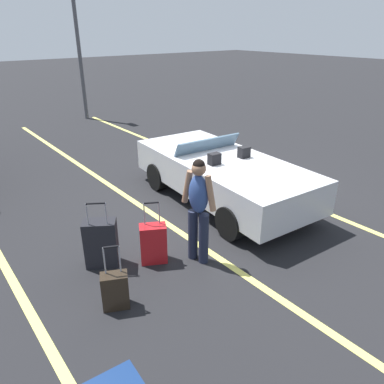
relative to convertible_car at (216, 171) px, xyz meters
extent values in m
plane|color=black|center=(-0.21, 0.02, -0.59)|extent=(80.00, 80.00, 0.00)
cube|color=#EAE066|center=(-0.21, -1.22, -0.59)|extent=(18.00, 0.12, 0.01)
cube|color=#EAE066|center=(-0.21, 1.48, -0.59)|extent=(18.00, 0.12, 0.01)
cube|color=#EAE066|center=(-0.21, 4.18, -0.59)|extent=(18.00, 0.12, 0.01)
cube|color=silver|center=(-0.21, 0.02, 0.03)|extent=(4.22, 2.07, 0.64)
cube|color=silver|center=(1.22, -0.09, -0.08)|extent=(1.44, 1.77, 0.38)
cube|color=slate|center=(0.30, -0.02, 0.50)|extent=(0.30, 1.56, 0.31)
cube|color=black|center=(-0.38, 0.40, 0.46)|extent=(0.18, 0.23, 0.22)
cube|color=black|center=(-0.44, -0.34, 0.46)|extent=(0.18, 0.23, 0.22)
cylinder|color=black|center=(1.12, 0.73, -0.29)|extent=(0.62, 0.27, 0.60)
cylinder|color=black|center=(1.00, -0.89, -0.29)|extent=(0.62, 0.27, 0.60)
cylinder|color=black|center=(-1.41, 0.92, -0.29)|extent=(0.62, 0.27, 0.60)
cylinder|color=black|center=(-1.54, -0.69, -0.29)|extent=(0.62, 0.27, 0.60)
cube|color=black|center=(-0.76, 2.97, -0.22)|extent=(0.50, 0.55, 0.74)
cube|color=black|center=(-0.63, 2.89, -0.27)|extent=(0.23, 0.33, 0.41)
cylinder|color=gray|center=(-0.75, 3.12, 0.32)|extent=(0.03, 0.03, 0.33)
cylinder|color=gray|center=(-0.89, 2.90, 0.32)|extent=(0.03, 0.03, 0.33)
cylinder|color=black|center=(-0.82, 3.01, 0.48)|extent=(0.17, 0.24, 0.03)
sphere|color=black|center=(-0.75, 3.17, -0.57)|extent=(0.04, 0.04, 0.04)
sphere|color=black|center=(-0.94, 2.88, -0.57)|extent=(0.04, 0.04, 0.04)
cube|color=red|center=(-1.17, 2.31, -0.28)|extent=(0.40, 0.47, 0.62)
cylinder|color=gray|center=(-1.16, 2.18, 0.21)|extent=(0.03, 0.03, 0.35)
cylinder|color=gray|center=(-1.06, 2.37, 0.21)|extent=(0.03, 0.03, 0.35)
cylinder|color=black|center=(-1.11, 2.28, 0.38)|extent=(0.13, 0.21, 0.03)
sphere|color=black|center=(-1.16, 2.14, -0.57)|extent=(0.04, 0.04, 0.04)
sphere|color=black|center=(-1.02, 2.39, -0.57)|extent=(0.04, 0.04, 0.04)
cube|color=#2D2319|center=(-1.73, 3.26, -0.34)|extent=(0.33, 0.39, 0.50)
cylinder|color=gray|center=(-1.72, 3.15, 0.10)|extent=(0.03, 0.03, 0.37)
cylinder|color=gray|center=(-1.64, 3.32, 0.10)|extent=(0.03, 0.03, 0.37)
cylinder|color=black|center=(-1.68, 3.23, 0.28)|extent=(0.11, 0.18, 0.03)
sphere|color=black|center=(-1.71, 3.12, -0.57)|extent=(0.04, 0.04, 0.04)
sphere|color=black|center=(-1.61, 3.33, -0.57)|extent=(0.04, 0.04, 0.04)
cylinder|color=#1E2338|center=(-1.46, 1.78, -0.18)|extent=(0.18, 0.18, 0.82)
cylinder|color=#1E2338|center=(-1.66, 1.72, -0.18)|extent=(0.18, 0.18, 0.82)
ellipsoid|color=#334C8C|center=(-1.56, 1.75, 0.53)|extent=(0.37, 0.30, 0.60)
sphere|color=#A37556|center=(-1.56, 1.75, 0.93)|extent=(0.21, 0.21, 0.21)
sphere|color=black|center=(-1.56, 1.75, 0.97)|extent=(0.18, 0.18, 0.18)
cylinder|color=#A37556|center=(-1.36, 1.80, 0.60)|extent=(0.21, 0.14, 0.53)
cylinder|color=#A37556|center=(-1.76, 1.70, 0.60)|extent=(0.21, 0.14, 0.53)
cylinder|color=#4C4C51|center=(8.74, -0.94, 1.68)|extent=(0.14, 0.14, 4.54)
camera|label=1|loc=(-5.28, 4.82, 2.73)|focal=34.41mm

